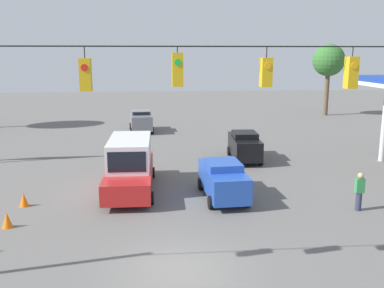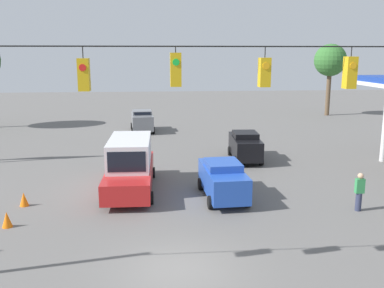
{
  "view_description": "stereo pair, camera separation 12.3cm",
  "coord_description": "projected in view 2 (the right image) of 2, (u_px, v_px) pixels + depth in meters",
  "views": [
    {
      "loc": [
        0.76,
        13.31,
        7.18
      ],
      "look_at": [
        -1.3,
        -8.78,
        2.49
      ],
      "focal_mm": 40.0,
      "sensor_mm": 36.0,
      "label": 1
    },
    {
      "loc": [
        0.64,
        13.32,
        7.18
      ],
      "look_at": [
        -1.3,
        -8.78,
        2.49
      ],
      "focal_mm": 40.0,
      "sensor_mm": 36.0,
      "label": 2
    }
  ],
  "objects": [
    {
      "name": "tree_horizon_left",
      "position": [
        330.0,
        61.0,
        49.59
      ],
      "size": [
        3.72,
        3.72,
        8.32
      ],
      "color": "brown",
      "rests_on": "ground_plane"
    },
    {
      "name": "traffic_cone_second",
      "position": [
        7.0,
        219.0,
        18.0
      ],
      "size": [
        0.43,
        0.43,
        0.68
      ],
      "primitive_type": "cone",
      "color": "orange",
      "rests_on": "ground_plane"
    },
    {
      "name": "sedan_blue_crossing_near",
      "position": [
        223.0,
        179.0,
        21.54
      ],
      "size": [
        2.19,
        4.62,
        1.91
      ],
      "color": "#234CB2",
      "rests_on": "ground_plane"
    },
    {
      "name": "traffic_cone_third",
      "position": [
        24.0,
        199.0,
        20.51
      ],
      "size": [
        0.43,
        0.43,
        0.68
      ],
      "primitive_type": "cone",
      "color": "orange",
      "rests_on": "ground_plane"
    },
    {
      "name": "ground_plane",
      "position": [
        176.0,
        269.0,
        14.52
      ],
      "size": [
        140.0,
        140.0,
        0.0
      ],
      "primitive_type": "plane",
      "color": "#605E5B"
    },
    {
      "name": "overhead_signal_span",
      "position": [
        177.0,
        119.0,
        12.89
      ],
      "size": [
        21.62,
        0.38,
        7.88
      ],
      "color": "#4C473D",
      "rests_on": "ground_plane"
    },
    {
      "name": "sedan_black_oncoming_far",
      "position": [
        245.0,
        145.0,
        29.27
      ],
      "size": [
        2.11,
        4.52,
        1.96
      ],
      "color": "black",
      "rests_on": "ground_plane"
    },
    {
      "name": "sedan_grey_withflow_deep",
      "position": [
        142.0,
        121.0,
        40.07
      ],
      "size": [
        2.35,
        4.39,
        2.0
      ],
      "color": "slate",
      "rests_on": "ground_plane"
    },
    {
      "name": "box_truck_red_withflow_mid",
      "position": [
        130.0,
        165.0,
        22.83
      ],
      "size": [
        2.64,
        7.03,
        2.77
      ],
      "color": "red",
      "rests_on": "ground_plane"
    },
    {
      "name": "pedestrian",
      "position": [
        359.0,
        192.0,
        19.79
      ],
      "size": [
        0.4,
        0.28,
        1.82
      ],
      "color": "#2D334C",
      "rests_on": "ground_plane"
    }
  ]
}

